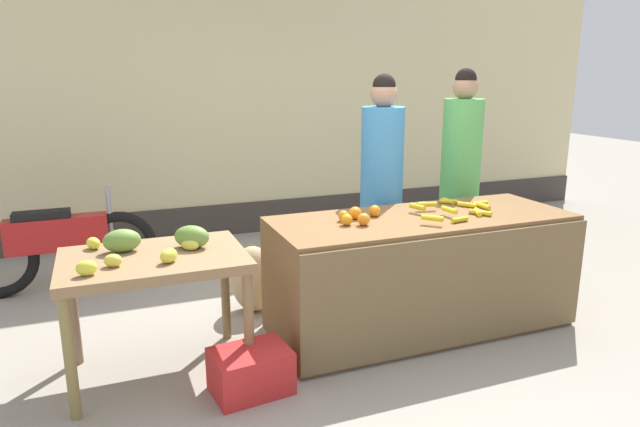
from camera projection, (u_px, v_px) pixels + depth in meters
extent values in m
plane|color=gray|center=(350.00, 338.00, 3.97)|extent=(24.00, 24.00, 0.00)
cube|color=beige|center=(240.00, 89.00, 6.28)|extent=(9.51, 0.20, 3.26)
cube|color=#3F3833|center=(247.00, 218.00, 6.53)|extent=(9.51, 0.04, 0.36)
cube|color=brown|center=(420.00, 272.00, 4.06)|extent=(2.14, 0.81, 0.83)
cube|color=brown|center=(454.00, 292.00, 3.69)|extent=(2.14, 0.03, 0.77)
cube|color=olive|center=(153.00, 260.00, 3.33)|extent=(1.07, 0.74, 0.06)
cylinder|color=olive|center=(70.00, 359.00, 2.96)|extent=(0.06, 0.06, 0.71)
cylinder|color=olive|center=(249.00, 329.00, 3.31)|extent=(0.06, 0.06, 0.71)
cylinder|color=#84684D|center=(73.00, 312.00, 3.54)|extent=(0.06, 0.06, 0.71)
cylinder|color=olive|center=(225.00, 290.00, 3.89)|extent=(0.06, 0.06, 0.71)
cylinder|color=yellow|center=(467.00, 205.00, 4.22)|extent=(0.11, 0.14, 0.04)
cylinder|color=gold|center=(449.00, 202.00, 4.33)|extent=(0.14, 0.11, 0.04)
cylinder|color=gold|center=(460.00, 220.00, 3.80)|extent=(0.13, 0.05, 0.04)
cylinder|color=yellow|center=(478.00, 212.00, 4.00)|extent=(0.09, 0.14, 0.04)
cylinder|color=yellow|center=(484.00, 206.00, 4.18)|extent=(0.04, 0.13, 0.04)
cylinder|color=yellow|center=(480.00, 203.00, 4.27)|extent=(0.13, 0.04, 0.04)
cylinder|color=gold|center=(448.00, 201.00, 4.34)|extent=(0.04, 0.14, 0.04)
cylinder|color=gold|center=(480.00, 213.00, 3.98)|extent=(0.12, 0.15, 0.04)
cylinder|color=gold|center=(418.00, 207.00, 4.02)|extent=(0.08, 0.13, 0.04)
cylinder|color=gold|center=(427.00, 204.00, 4.10)|extent=(0.15, 0.07, 0.04)
cylinder|color=yellow|center=(433.00, 218.00, 3.71)|extent=(0.13, 0.13, 0.04)
cylinder|color=yellow|center=(449.00, 210.00, 3.93)|extent=(0.05, 0.14, 0.04)
sphere|color=orange|center=(355.00, 213.00, 3.87)|extent=(0.09, 0.09, 0.09)
sphere|color=orange|center=(364.00, 219.00, 3.71)|extent=(0.08, 0.08, 0.08)
sphere|color=orange|center=(344.00, 216.00, 3.82)|extent=(0.07, 0.07, 0.07)
sphere|color=orange|center=(374.00, 211.00, 3.94)|extent=(0.08, 0.08, 0.08)
sphere|color=orange|center=(347.00, 220.00, 3.71)|extent=(0.08, 0.08, 0.08)
sphere|color=orange|center=(347.00, 220.00, 3.71)|extent=(0.07, 0.07, 0.07)
ellipsoid|color=yellow|center=(87.00, 268.00, 2.98)|extent=(0.11, 0.08, 0.09)
ellipsoid|color=gold|center=(169.00, 256.00, 3.19)|extent=(0.14, 0.14, 0.08)
ellipsoid|color=yellow|center=(93.00, 243.00, 3.43)|extent=(0.11, 0.12, 0.07)
ellipsoid|color=#D2CA47|center=(190.00, 244.00, 3.41)|extent=(0.14, 0.14, 0.07)
ellipsoid|color=#D6C847|center=(113.00, 260.00, 3.12)|extent=(0.11, 0.10, 0.07)
ellipsoid|color=olive|center=(192.00, 237.00, 3.45)|extent=(0.26, 0.24, 0.14)
ellipsoid|color=olive|center=(122.00, 241.00, 3.37)|extent=(0.22, 0.14, 0.14)
cylinder|color=#33333D|center=(380.00, 254.00, 4.67)|extent=(0.29, 0.29, 0.70)
cylinder|color=#3F8CCC|center=(382.00, 161.00, 4.48)|extent=(0.34, 0.34, 0.85)
sphere|color=tan|center=(384.00, 94.00, 4.36)|extent=(0.21, 0.21, 0.21)
sphere|color=black|center=(384.00, 85.00, 4.34)|extent=(0.18, 0.18, 0.18)
cylinder|color=#33333D|center=(456.00, 239.00, 5.05)|extent=(0.29, 0.29, 0.72)
cylinder|color=#59B259|center=(462.00, 151.00, 4.86)|extent=(0.34, 0.34, 0.88)
sphere|color=tan|center=(465.00, 87.00, 4.73)|extent=(0.21, 0.21, 0.21)
sphere|color=black|center=(466.00, 79.00, 4.71)|extent=(0.18, 0.18, 0.18)
torus|color=black|center=(119.00, 248.00, 4.93)|extent=(0.65, 0.09, 0.65)
cube|color=#A51919|center=(57.00, 233.00, 4.71)|extent=(0.80, 0.18, 0.28)
cube|color=black|center=(42.00, 216.00, 4.64)|extent=(0.44, 0.16, 0.08)
cylinder|color=gray|center=(109.00, 209.00, 4.82)|extent=(0.04, 0.04, 0.40)
cube|color=red|center=(251.00, 371.00, 3.27)|extent=(0.47, 0.37, 0.26)
ellipsoid|color=tan|center=(254.00, 279.00, 4.36)|extent=(0.46, 0.45, 0.52)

